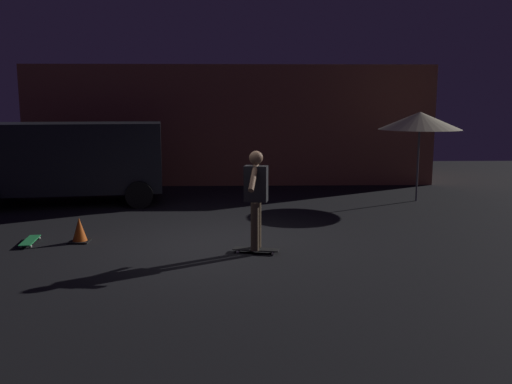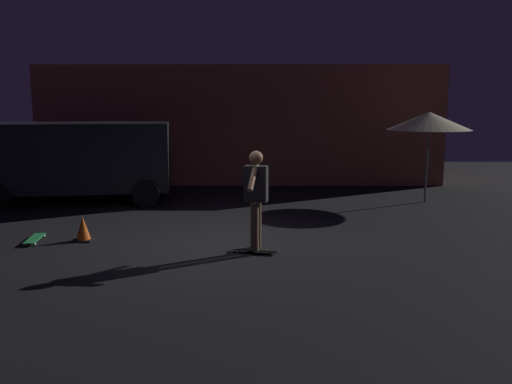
{
  "view_description": "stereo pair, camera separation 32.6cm",
  "coord_description": "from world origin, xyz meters",
  "px_view_note": "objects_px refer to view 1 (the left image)",
  "views": [
    {
      "loc": [
        0.49,
        -9.39,
        2.52
      ],
      "look_at": [
        0.73,
        -0.51,
        1.05
      ],
      "focal_mm": 37.86,
      "sensor_mm": 36.0,
      "label": 1
    },
    {
      "loc": [
        0.82,
        -9.4,
        2.52
      ],
      "look_at": [
        0.73,
        -0.51,
        1.05
      ],
      "focal_mm": 37.86,
      "sensor_mm": 36.0,
      "label": 2
    }
  ],
  "objects_px": {
    "parked_van": "(68,158)",
    "skateboard_ridden": "(256,250)",
    "patio_umbrella": "(420,121)",
    "traffic_cone": "(79,231)",
    "skateboard_spare": "(30,241)",
    "skater": "(256,193)"
  },
  "relations": [
    {
      "from": "parked_van",
      "to": "skateboard_ridden",
      "type": "height_order",
      "value": "parked_van"
    },
    {
      "from": "patio_umbrella",
      "to": "traffic_cone",
      "type": "xyz_separation_m",
      "value": [
        -7.51,
        -4.04,
        -1.86
      ]
    },
    {
      "from": "skateboard_spare",
      "to": "skateboard_ridden",
      "type": "bearing_deg",
      "value": -9.83
    },
    {
      "from": "parked_van",
      "to": "patio_umbrella",
      "type": "distance_m",
      "value": 8.96
    },
    {
      "from": "parked_van",
      "to": "skateboard_spare",
      "type": "distance_m",
      "value": 4.22
    },
    {
      "from": "patio_umbrella",
      "to": "skateboard_ridden",
      "type": "height_order",
      "value": "patio_umbrella"
    },
    {
      "from": "patio_umbrella",
      "to": "skateboard_spare",
      "type": "relative_size",
      "value": 2.88
    },
    {
      "from": "skateboard_spare",
      "to": "traffic_cone",
      "type": "distance_m",
      "value": 0.89
    },
    {
      "from": "parked_van",
      "to": "skateboard_ridden",
      "type": "distance_m",
      "value": 6.7
    },
    {
      "from": "skateboard_ridden",
      "to": "patio_umbrella",
      "type": "bearing_deg",
      "value": 48.29
    },
    {
      "from": "skateboard_spare",
      "to": "traffic_cone",
      "type": "height_order",
      "value": "traffic_cone"
    },
    {
      "from": "parked_van",
      "to": "skateboard_ridden",
      "type": "relative_size",
      "value": 6.0
    },
    {
      "from": "parked_van",
      "to": "skateboard_spare",
      "type": "xyz_separation_m",
      "value": [
        0.52,
        -4.04,
        -1.11
      ]
    },
    {
      "from": "parked_van",
      "to": "skateboard_spare",
      "type": "height_order",
      "value": "parked_van"
    },
    {
      "from": "skater",
      "to": "skateboard_ridden",
      "type": "bearing_deg",
      "value": -90.0
    },
    {
      "from": "skateboard_ridden",
      "to": "skateboard_spare",
      "type": "height_order",
      "value": "same"
    },
    {
      "from": "skateboard_spare",
      "to": "skater",
      "type": "height_order",
      "value": "skater"
    },
    {
      "from": "traffic_cone",
      "to": "skateboard_spare",
      "type": "bearing_deg",
      "value": -174.31
    },
    {
      "from": "patio_umbrella",
      "to": "skateboard_ridden",
      "type": "bearing_deg",
      "value": -131.71
    },
    {
      "from": "patio_umbrella",
      "to": "skateboard_spare",
      "type": "height_order",
      "value": "patio_umbrella"
    },
    {
      "from": "skateboard_ridden",
      "to": "skater",
      "type": "distance_m",
      "value": 0.98
    },
    {
      "from": "parked_van",
      "to": "skater",
      "type": "relative_size",
      "value": 2.89
    }
  ]
}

